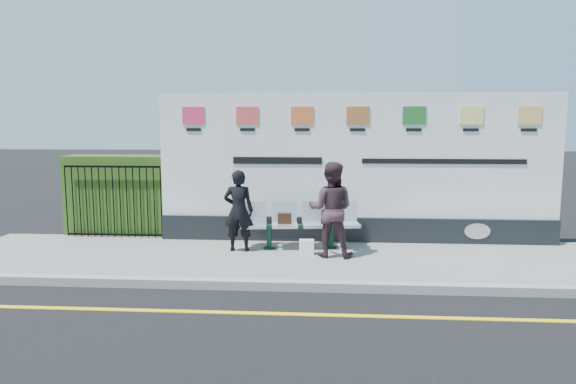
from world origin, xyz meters
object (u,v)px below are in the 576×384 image
at_px(billboard, 356,178).
at_px(woman_right, 331,209).
at_px(bench, 300,236).
at_px(woman_left, 239,211).

relative_size(billboard, woman_right, 4.65).
bearing_deg(bench, woman_right, -49.21).
height_order(billboard, woman_right, billboard).
distance_m(woman_left, woman_right, 1.75).
height_order(bench, woman_left, woman_left).
relative_size(billboard, bench, 3.52).
bearing_deg(billboard, bench, -147.36).
distance_m(bench, woman_right, 1.00).
distance_m(billboard, woman_right, 1.42).
bearing_deg(woman_left, woman_right, 170.65).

